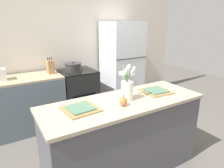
{
  "coord_description": "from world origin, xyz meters",
  "views": [
    {
      "loc": [
        -1.14,
        -1.63,
        1.72
      ],
      "look_at": [
        0.0,
        0.25,
        1.02
      ],
      "focal_mm": 32.0,
      "sensor_mm": 36.0,
      "label": 1
    }
  ],
  "objects_px": {
    "plate_setting_right": "(156,91)",
    "refrigerator": "(122,66)",
    "stove_range": "(78,94)",
    "cooking_pot": "(73,67)",
    "knife_block": "(50,67)",
    "pear_figurine": "(123,101)",
    "flower_vase": "(127,88)",
    "plate_setting_left": "(80,109)"
  },
  "relations": [
    {
      "from": "pear_figurine",
      "to": "plate_setting_left",
      "type": "bearing_deg",
      "value": 160.94
    },
    {
      "from": "pear_figurine",
      "to": "plate_setting_right",
      "type": "xyz_separation_m",
      "value": [
        0.57,
        0.14,
        -0.04
      ]
    },
    {
      "from": "refrigerator",
      "to": "cooking_pot",
      "type": "distance_m",
      "value": 1.03
    },
    {
      "from": "refrigerator",
      "to": "cooking_pot",
      "type": "xyz_separation_m",
      "value": [
        -1.02,
        -0.03,
        0.1
      ]
    },
    {
      "from": "stove_range",
      "to": "knife_block",
      "type": "distance_m",
      "value": 0.71
    },
    {
      "from": "stove_range",
      "to": "plate_setting_left",
      "type": "xyz_separation_m",
      "value": [
        -0.59,
        -1.57,
        0.47
      ]
    },
    {
      "from": "plate_setting_left",
      "to": "knife_block",
      "type": "height_order",
      "value": "knife_block"
    },
    {
      "from": "flower_vase",
      "to": "pear_figurine",
      "type": "xyz_separation_m",
      "value": [
        -0.13,
        -0.11,
        -0.09
      ]
    },
    {
      "from": "stove_range",
      "to": "plate_setting_right",
      "type": "xyz_separation_m",
      "value": [
        0.39,
        -1.57,
        0.47
      ]
    },
    {
      "from": "flower_vase",
      "to": "knife_block",
      "type": "bearing_deg",
      "value": 103.36
    },
    {
      "from": "refrigerator",
      "to": "pear_figurine",
      "type": "height_order",
      "value": "refrigerator"
    },
    {
      "from": "knife_block",
      "to": "flower_vase",
      "type": "bearing_deg",
      "value": -76.64
    },
    {
      "from": "refrigerator",
      "to": "plate_setting_left",
      "type": "bearing_deg",
      "value": -134.47
    },
    {
      "from": "plate_setting_left",
      "to": "pear_figurine",
      "type": "bearing_deg",
      "value": -19.06
    },
    {
      "from": "knife_block",
      "to": "cooking_pot",
      "type": "bearing_deg",
      "value": -9.09
    },
    {
      "from": "plate_setting_left",
      "to": "plate_setting_right",
      "type": "bearing_deg",
      "value": 0.0
    },
    {
      "from": "pear_figurine",
      "to": "plate_setting_right",
      "type": "relative_size",
      "value": 0.38
    },
    {
      "from": "flower_vase",
      "to": "stove_range",
      "type": "bearing_deg",
      "value": 87.9
    },
    {
      "from": "plate_setting_left",
      "to": "plate_setting_right",
      "type": "relative_size",
      "value": 1.0
    },
    {
      "from": "refrigerator",
      "to": "flower_vase",
      "type": "bearing_deg",
      "value": -122.34
    },
    {
      "from": "refrigerator",
      "to": "pear_figurine",
      "type": "xyz_separation_m",
      "value": [
        -1.13,
        -1.71,
        0.1
      ]
    },
    {
      "from": "refrigerator",
      "to": "pear_figurine",
      "type": "distance_m",
      "value": 2.05
    },
    {
      "from": "stove_range",
      "to": "knife_block",
      "type": "height_order",
      "value": "knife_block"
    },
    {
      "from": "pear_figurine",
      "to": "knife_block",
      "type": "bearing_deg",
      "value": 98.52
    },
    {
      "from": "refrigerator",
      "to": "knife_block",
      "type": "distance_m",
      "value": 1.4
    },
    {
      "from": "stove_range",
      "to": "plate_setting_right",
      "type": "relative_size",
      "value": 2.56
    },
    {
      "from": "stove_range",
      "to": "refrigerator",
      "type": "xyz_separation_m",
      "value": [
        0.95,
        0.0,
        0.41
      ]
    },
    {
      "from": "flower_vase",
      "to": "cooking_pot",
      "type": "distance_m",
      "value": 1.57
    },
    {
      "from": "knife_block",
      "to": "refrigerator",
      "type": "bearing_deg",
      "value": -1.37
    },
    {
      "from": "stove_range",
      "to": "pear_figurine",
      "type": "height_order",
      "value": "pear_figurine"
    },
    {
      "from": "knife_block",
      "to": "plate_setting_right",
      "type": "bearing_deg",
      "value": -62.5
    },
    {
      "from": "refrigerator",
      "to": "knife_block",
      "type": "xyz_separation_m",
      "value": [
        -1.39,
        0.03,
        0.14
      ]
    },
    {
      "from": "pear_figurine",
      "to": "stove_range",
      "type": "bearing_deg",
      "value": 83.85
    },
    {
      "from": "cooking_pot",
      "to": "knife_block",
      "type": "height_order",
      "value": "knife_block"
    },
    {
      "from": "plate_setting_left",
      "to": "cooking_pot",
      "type": "relative_size",
      "value": 1.2
    },
    {
      "from": "pear_figurine",
      "to": "knife_block",
      "type": "xyz_separation_m",
      "value": [
        -0.26,
        1.74,
        0.04
      ]
    },
    {
      "from": "plate_setting_right",
      "to": "refrigerator",
      "type": "bearing_deg",
      "value": 70.29
    },
    {
      "from": "plate_setting_left",
      "to": "flower_vase",
      "type": "bearing_deg",
      "value": -2.76
    },
    {
      "from": "cooking_pot",
      "to": "knife_block",
      "type": "distance_m",
      "value": 0.38
    },
    {
      "from": "plate_setting_right",
      "to": "stove_range",
      "type": "bearing_deg",
      "value": 103.93
    },
    {
      "from": "flower_vase",
      "to": "plate_setting_right",
      "type": "xyz_separation_m",
      "value": [
        0.45,
        0.03,
        -0.13
      ]
    },
    {
      "from": "plate_setting_left",
      "to": "plate_setting_right",
      "type": "height_order",
      "value": "same"
    }
  ]
}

